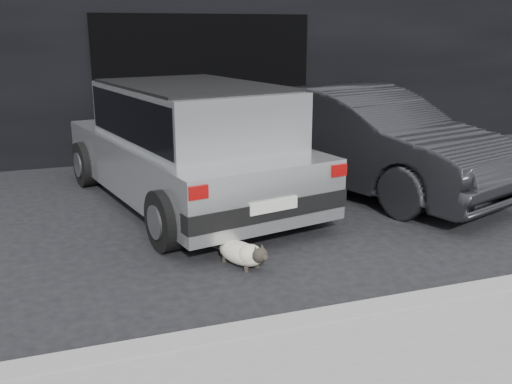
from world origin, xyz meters
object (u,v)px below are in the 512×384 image
object	(u,v)px
silver_hatchback	(189,139)
second_car	(362,139)
cat_siamese	(244,254)
cat_white	(227,226)

from	to	relation	value
silver_hatchback	second_car	distance (m)	2.61
cat_siamese	cat_white	xyz separation A→B (m)	(0.06, 0.81, 0.02)
silver_hatchback	cat_siamese	bearing A→B (deg)	-101.69
cat_siamese	cat_white	distance (m)	0.81
silver_hatchback	second_car	bearing A→B (deg)	-14.30
silver_hatchback	cat_white	xyz separation A→B (m)	(0.07, -1.55, -0.75)
cat_siamese	cat_white	size ratio (longest dim) A/B	1.18
cat_white	silver_hatchback	bearing A→B (deg)	170.51
second_car	cat_white	world-z (taller)	second_car
second_car	silver_hatchback	bearing A→B (deg)	158.19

